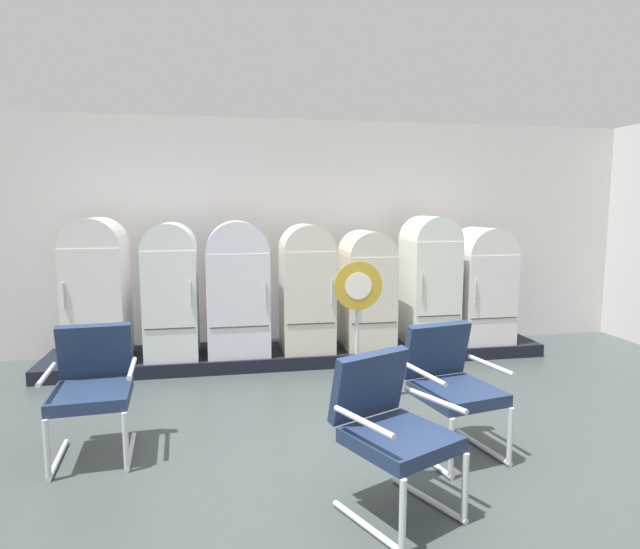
{
  "coord_description": "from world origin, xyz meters",
  "views": [
    {
      "loc": [
        -0.97,
        -3.29,
        1.88
      ],
      "look_at": [
        0.18,
        2.75,
        1.08
      ],
      "focal_mm": 30.1,
      "sensor_mm": 36.0,
      "label": 1
    }
  ],
  "objects_px": {
    "refrigerator_3": "(307,284)",
    "refrigerator_2": "(238,284)",
    "refrigerator_5": "(429,276)",
    "armchair_left": "(93,383)",
    "armchair_right": "(451,381)",
    "refrigerator_4": "(367,285)",
    "sign_stand": "(357,334)",
    "refrigerator_0": "(97,285)",
    "refrigerator_1": "(171,286)",
    "armchair_center": "(390,424)",
    "refrigerator_6": "(482,281)"
  },
  "relations": [
    {
      "from": "refrigerator_4",
      "to": "sign_stand",
      "type": "distance_m",
      "value": 1.52
    },
    {
      "from": "refrigerator_0",
      "to": "refrigerator_1",
      "type": "distance_m",
      "value": 0.8
    },
    {
      "from": "refrigerator_2",
      "to": "refrigerator_6",
      "type": "relative_size",
      "value": 1.07
    },
    {
      "from": "refrigerator_2",
      "to": "refrigerator_4",
      "type": "height_order",
      "value": "refrigerator_2"
    },
    {
      "from": "armchair_left",
      "to": "sign_stand",
      "type": "relative_size",
      "value": 0.71
    },
    {
      "from": "armchair_center",
      "to": "sign_stand",
      "type": "bearing_deg",
      "value": 81.56
    },
    {
      "from": "refrigerator_0",
      "to": "armchair_left",
      "type": "relative_size",
      "value": 1.65
    },
    {
      "from": "armchair_left",
      "to": "sign_stand",
      "type": "height_order",
      "value": "sign_stand"
    },
    {
      "from": "refrigerator_2",
      "to": "refrigerator_3",
      "type": "relative_size",
      "value": 1.03
    },
    {
      "from": "refrigerator_3",
      "to": "sign_stand",
      "type": "height_order",
      "value": "refrigerator_3"
    },
    {
      "from": "refrigerator_3",
      "to": "armchair_left",
      "type": "xyz_separation_m",
      "value": [
        -1.97,
        -2.05,
        -0.4
      ]
    },
    {
      "from": "refrigerator_3",
      "to": "refrigerator_2",
      "type": "bearing_deg",
      "value": -179.47
    },
    {
      "from": "refrigerator_2",
      "to": "armchair_center",
      "type": "height_order",
      "value": "refrigerator_2"
    },
    {
      "from": "refrigerator_3",
      "to": "refrigerator_5",
      "type": "bearing_deg",
      "value": 1.31
    },
    {
      "from": "refrigerator_5",
      "to": "armchair_center",
      "type": "bearing_deg",
      "value": -115.75
    },
    {
      "from": "refrigerator_0",
      "to": "refrigerator_6",
      "type": "relative_size",
      "value": 1.1
    },
    {
      "from": "refrigerator_5",
      "to": "sign_stand",
      "type": "xyz_separation_m",
      "value": [
        -1.29,
        -1.41,
        -0.33
      ]
    },
    {
      "from": "sign_stand",
      "to": "refrigerator_0",
      "type": "bearing_deg",
      "value": 151.36
    },
    {
      "from": "refrigerator_5",
      "to": "armchair_left",
      "type": "height_order",
      "value": "refrigerator_5"
    },
    {
      "from": "armchair_left",
      "to": "refrigerator_2",
      "type": "bearing_deg",
      "value": 60.36
    },
    {
      "from": "refrigerator_4",
      "to": "armchair_left",
      "type": "height_order",
      "value": "refrigerator_4"
    },
    {
      "from": "refrigerator_1",
      "to": "refrigerator_4",
      "type": "relative_size",
      "value": 1.08
    },
    {
      "from": "armchair_left",
      "to": "armchair_right",
      "type": "height_order",
      "value": "same"
    },
    {
      "from": "refrigerator_0",
      "to": "refrigerator_1",
      "type": "xyz_separation_m",
      "value": [
        0.8,
        -0.0,
        -0.03
      ]
    },
    {
      "from": "refrigerator_0",
      "to": "refrigerator_4",
      "type": "xyz_separation_m",
      "value": [
        3.1,
        -0.01,
        -0.09
      ]
    },
    {
      "from": "refrigerator_4",
      "to": "refrigerator_6",
      "type": "relative_size",
      "value": 0.98
    },
    {
      "from": "armchair_right",
      "to": "armchair_center",
      "type": "relative_size",
      "value": 1.0
    },
    {
      "from": "armchair_right",
      "to": "armchair_center",
      "type": "xyz_separation_m",
      "value": [
        -0.7,
        -0.68,
        0.0
      ]
    },
    {
      "from": "armchair_right",
      "to": "sign_stand",
      "type": "bearing_deg",
      "value": 110.87
    },
    {
      "from": "refrigerator_4",
      "to": "armchair_center",
      "type": "relative_size",
      "value": 1.47
    },
    {
      "from": "refrigerator_2",
      "to": "armchair_right",
      "type": "height_order",
      "value": "refrigerator_2"
    },
    {
      "from": "refrigerator_5",
      "to": "armchair_right",
      "type": "distance_m",
      "value": 2.72
    },
    {
      "from": "armchair_right",
      "to": "sign_stand",
      "type": "relative_size",
      "value": 0.71
    },
    {
      "from": "armchair_center",
      "to": "refrigerator_0",
      "type": "bearing_deg",
      "value": 125.8
    },
    {
      "from": "refrigerator_2",
      "to": "armchair_left",
      "type": "height_order",
      "value": "refrigerator_2"
    },
    {
      "from": "refrigerator_2",
      "to": "refrigerator_5",
      "type": "bearing_deg",
      "value": 1.04
    },
    {
      "from": "refrigerator_3",
      "to": "refrigerator_5",
      "type": "relative_size",
      "value": 0.95
    },
    {
      "from": "refrigerator_1",
      "to": "refrigerator_2",
      "type": "bearing_deg",
      "value": -4.43
    },
    {
      "from": "refrigerator_1",
      "to": "sign_stand",
      "type": "bearing_deg",
      "value": -38.16
    },
    {
      "from": "refrigerator_1",
      "to": "refrigerator_3",
      "type": "relative_size",
      "value": 1.02
    },
    {
      "from": "refrigerator_3",
      "to": "armchair_left",
      "type": "distance_m",
      "value": 2.87
    },
    {
      "from": "refrigerator_4",
      "to": "refrigerator_1",
      "type": "bearing_deg",
      "value": 179.87
    },
    {
      "from": "refrigerator_4",
      "to": "armchair_right",
      "type": "bearing_deg",
      "value": -91.2
    },
    {
      "from": "refrigerator_4",
      "to": "sign_stand",
      "type": "bearing_deg",
      "value": -108.91
    },
    {
      "from": "refrigerator_0",
      "to": "refrigerator_1",
      "type": "height_order",
      "value": "refrigerator_0"
    },
    {
      "from": "sign_stand",
      "to": "armchair_center",
      "type": "bearing_deg",
      "value": -98.44
    },
    {
      "from": "refrigerator_2",
      "to": "armchair_left",
      "type": "bearing_deg",
      "value": -119.64
    },
    {
      "from": "refrigerator_5",
      "to": "sign_stand",
      "type": "bearing_deg",
      "value": -132.4
    },
    {
      "from": "refrigerator_1",
      "to": "armchair_left",
      "type": "distance_m",
      "value": 2.18
    },
    {
      "from": "armchair_right",
      "to": "armchair_center",
      "type": "height_order",
      "value": "same"
    }
  ]
}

